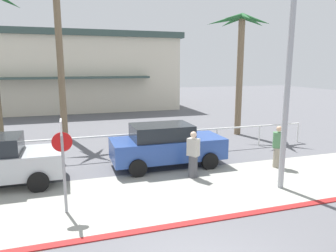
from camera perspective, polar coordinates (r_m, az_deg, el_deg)
name	(u,v)px	position (r m, az deg, el deg)	size (l,w,h in m)	color
ground_plane	(114,149)	(15.23, -9.76, -4.19)	(80.00, 80.00, 0.00)	#5B5B60
sidewalk_strip	(142,196)	(9.81, -4.81, -12.64)	(44.00, 4.00, 0.02)	#9E9E93
curb_paint	(160,228)	(8.07, -1.43, -18.06)	(44.00, 0.24, 0.03)	maroon
building_backdrop	(60,71)	(31.31, -19.03, 9.39)	(20.94, 10.87, 6.79)	beige
rail_fence	(119,139)	(13.58, -8.97, -2.36)	(18.72, 0.08, 1.04)	white
stop_sign_bike_lane	(63,153)	(8.65, -18.62, -4.73)	(0.52, 0.56, 2.56)	gray
streetlight_curb	(295,54)	(10.15, 22.15, 12.12)	(0.24, 2.54, 7.50)	#9EA0A5
palm_tree_3	(58,18)	(18.31, -19.43, 18.08)	(2.85, 2.61, 9.27)	#756047
palm_tree_4	(240,45)	(18.36, 12.97, 14.24)	(3.19, 3.13, 6.75)	#756047
car_blue_2	(166,145)	(12.33, -0.32, -3.43)	(4.40, 2.02, 1.69)	#284793
pedestrian_0	(193,157)	(11.11, 4.61, -5.58)	(0.45, 0.48, 1.68)	#4C4C51
pedestrian_1	(278,149)	(12.90, 19.39, -3.90)	(0.48, 0.44, 1.66)	gray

